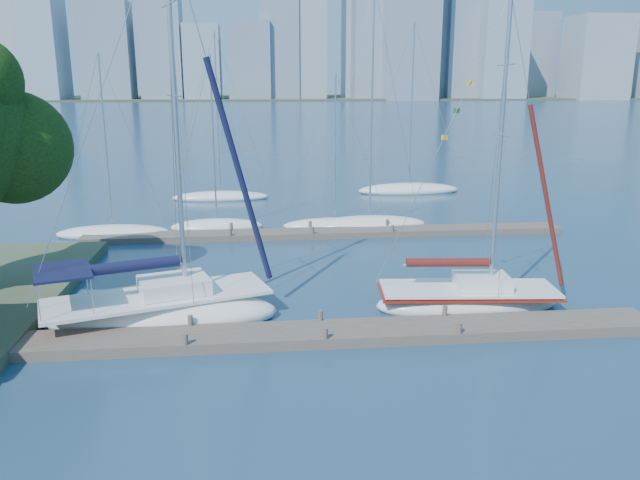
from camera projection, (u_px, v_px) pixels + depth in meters
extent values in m
plane|color=navy|center=(323.00, 339.00, 23.60)|extent=(700.00, 700.00, 0.00)
cube|color=#4B4037|center=(323.00, 334.00, 23.55)|extent=(26.00, 2.00, 0.40)
cube|color=#4B4037|center=(327.00, 233.00, 39.17)|extent=(30.00, 1.80, 0.36)
cube|color=#38472D|center=(259.00, 98.00, 331.86)|extent=(800.00, 100.00, 1.50)
sphere|color=black|center=(14.00, 147.00, 26.75)|extent=(4.86, 4.86, 4.86)
ellipsoid|color=white|center=(159.00, 315.00, 25.28)|extent=(10.05, 5.98, 1.68)
cube|color=white|center=(158.00, 296.00, 25.09)|extent=(9.31, 5.52, 0.13)
cube|color=white|center=(174.00, 285.00, 25.26)|extent=(3.19, 2.77, 0.61)
cylinder|color=silver|center=(175.00, 115.00, 23.74)|extent=(0.20, 0.20, 14.22)
cylinder|color=silver|center=(126.00, 269.00, 24.31)|extent=(4.33, 1.53, 0.11)
cylinder|color=black|center=(126.00, 267.00, 24.28)|extent=(4.09, 1.73, 0.45)
cube|color=black|center=(62.00, 271.00, 23.35)|extent=(2.75, 3.16, 0.09)
ellipsoid|color=white|center=(467.00, 303.00, 26.73)|extent=(8.17, 3.32, 1.40)
cube|color=white|center=(468.00, 289.00, 26.57)|extent=(7.57, 3.06, 0.11)
cube|color=white|center=(482.00, 281.00, 26.50)|extent=(2.38, 1.89, 0.51)
cylinder|color=silver|center=(500.00, 149.00, 25.11)|extent=(0.17, 0.17, 11.74)
cylinder|color=silver|center=(447.00, 265.00, 26.29)|extent=(3.77, 0.43, 0.09)
cylinder|color=#4C1011|center=(447.00, 262.00, 26.27)|extent=(3.49, 0.68, 0.37)
cube|color=maroon|center=(468.00, 292.00, 26.61)|extent=(7.75, 3.18, 0.09)
ellipsoid|color=white|center=(113.00, 233.00, 39.06)|extent=(7.24, 3.48, 1.05)
cylinder|color=silver|center=(105.00, 140.00, 37.61)|extent=(0.11, 0.11, 10.10)
ellipsoid|color=white|center=(217.00, 227.00, 40.83)|extent=(6.33, 3.74, 1.03)
cylinder|color=silver|center=(213.00, 137.00, 39.37)|extent=(0.11, 0.11, 10.15)
ellipsoid|color=white|center=(335.00, 225.00, 41.40)|extent=(6.92, 2.08, 0.94)
cylinder|color=silver|center=(335.00, 146.00, 40.10)|extent=(0.10, 0.10, 9.06)
ellipsoid|color=white|center=(369.00, 225.00, 41.23)|extent=(7.89, 5.01, 1.19)
cylinder|color=silver|center=(372.00, 102.00, 39.25)|extent=(0.13, 0.13, 14.14)
ellipsoid|color=white|center=(221.00, 197.00, 51.07)|extent=(7.86, 2.28, 1.02)
cylinder|color=silver|center=(217.00, 112.00, 49.35)|extent=(0.11, 0.11, 12.24)
ellipsoid|color=white|center=(408.00, 190.00, 54.13)|extent=(9.08, 5.74, 1.24)
cylinder|color=silver|center=(412.00, 103.00, 52.29)|extent=(0.14, 0.14, 12.97)
cube|color=#8C97A8|center=(9.00, 47.00, 302.41)|extent=(14.41, 14.18, 50.05)
cube|color=#859BAD|center=(43.00, 44.00, 281.29)|extent=(16.67, 23.42, 50.17)
cube|color=slate|center=(107.00, 51.00, 288.10)|extent=(22.47, 17.63, 44.43)
cube|color=#8C97A8|center=(163.00, 65.00, 312.74)|extent=(14.37, 17.61, 33.80)
cube|color=#859BAD|center=(203.00, 63.00, 291.23)|extent=(16.44, 19.81, 34.24)
cube|color=slate|center=(249.00, 61.00, 294.82)|extent=(19.48, 16.86, 36.26)
cube|color=#8C97A8|center=(302.00, 3.00, 293.41)|extent=(21.54, 14.99, 89.52)
cube|color=#859BAD|center=(361.00, 26.00, 313.28)|extent=(17.49, 17.46, 71.91)
cube|color=slate|center=(411.00, 4.00, 288.08)|extent=(25.03, 18.95, 86.98)
cube|color=#8C97A8|center=(442.00, 48.00, 310.42)|extent=(14.33, 17.11, 49.38)
cube|color=#859BAD|center=(500.00, 51.00, 298.75)|extent=(21.56, 18.80, 45.55)
cube|color=slate|center=(536.00, 56.00, 330.93)|extent=(16.91, 17.52, 43.52)
cube|color=#8C97A8|center=(596.00, 58.00, 303.66)|extent=(25.71, 23.94, 39.53)
cube|color=slate|center=(464.00, 8.00, 302.14)|extent=(17.71, 18.00, 86.17)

